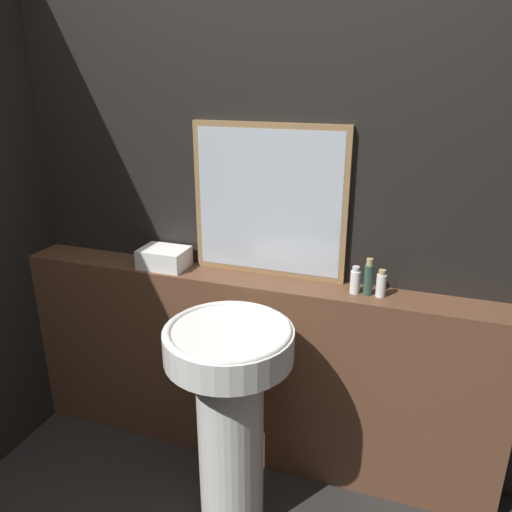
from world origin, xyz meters
The scene contains 8 objects.
wall_back centered at (0.00, 1.47, 1.25)m, with size 8.00×0.06×2.50m.
vanity_counter centered at (0.00, 1.34, 0.49)m, with size 2.34×0.21×0.97m.
pedestal_sink centered at (0.07, 0.92, 0.59)m, with size 0.51×0.51×0.95m.
mirror centered at (0.07, 1.42, 1.32)m, with size 0.71×0.03×0.69m.
towel_stack centered at (-0.44, 1.34, 1.02)m, with size 0.23×0.17×0.09m.
shampoo_bottle centered at (0.48, 1.34, 1.03)m, with size 0.04×0.04×0.12m.
conditioner_bottle centered at (0.54, 1.34, 1.05)m, with size 0.04×0.04×0.16m.
lotion_bottle centered at (0.59, 1.34, 1.03)m, with size 0.04×0.04×0.12m.
Camera 1 is at (0.73, -0.65, 1.86)m, focal length 35.00 mm.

